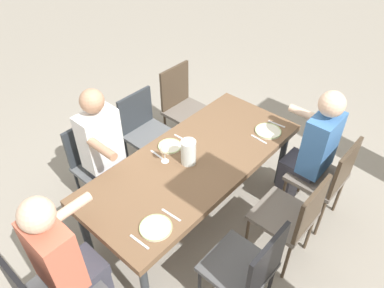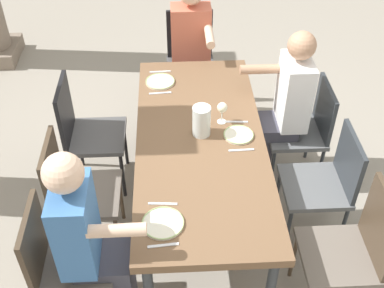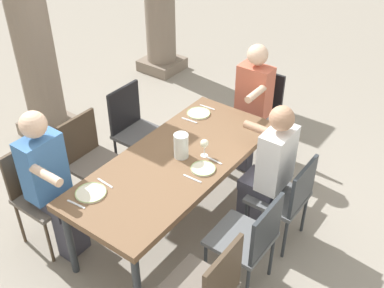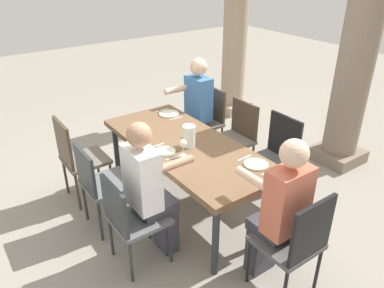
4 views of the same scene
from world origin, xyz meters
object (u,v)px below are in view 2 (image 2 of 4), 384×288
Objects in this scene: dining_table at (200,146)px; chair_west_north at (61,260)px; plate_2 at (160,81)px; diner_guest_third at (90,239)px; wine_glass_1 at (222,108)px; chair_mid_south at (327,180)px; chair_east_south at (306,126)px; plate_0 at (163,223)px; water_pitcher at (201,122)px; diner_man_white at (192,51)px; diner_woman_green at (284,106)px; chair_east_north at (84,129)px; chair_mid_north at (74,189)px; chair_head_east at (190,57)px; chair_west_south at (354,247)px; plate_1 at (239,135)px.

chair_west_north is at bearing 132.38° from dining_table.
diner_guest_third is at bearing 165.22° from plate_2.
wine_glass_1 is (0.18, -0.16, 0.18)m from dining_table.
chair_east_south is (0.61, 0.00, -0.02)m from chair_mid_south.
plate_0 is 1.09× the size of water_pitcher.
chair_west_north is at bearing 89.14° from diner_guest_third.
diner_man_white is (1.24, -0.00, 0.02)m from dining_table.
diner_woman_green is 0.98× the size of diner_guest_third.
chair_west_north is 0.97× the size of chair_east_north.
chair_east_south is (-0.00, -1.71, -0.04)m from chair_east_north.
dining_table is 1.02m from diner_guest_third.
diner_woman_green is 6.00× the size of water_pitcher.
plate_2 is (0.91, -0.58, 0.23)m from chair_mid_north.
wine_glass_1 is at bearing -172.64° from chair_head_east.
water_pitcher reaches higher than plate_2.
chair_head_east is 4.16× the size of plate_2.
chair_west_south is 5.84× the size of wine_glass_1.
chair_west_north reaches higher than dining_table.
diner_woman_green reaches higher than chair_head_east.
chair_mid_south is 4.05× the size of water_pitcher.
chair_head_east is (2.21, 0.86, 0.00)m from chair_west_south.
water_pitcher is at bearing 112.53° from chair_east_south.
chair_mid_north is at bearing 0.02° from chair_west_north.
diner_guest_third is (-1.19, 1.51, 0.22)m from chair_east_south.
dining_table is 1.44m from chair_head_east.
water_pitcher is (-0.64, -0.28, 0.09)m from plate_2.
diner_guest_third is at bearing 139.54° from wine_glass_1.
wine_glass_1 is at bearing -40.46° from diner_guest_third.
dining_table is at bearing 115.84° from chair_east_south.
plate_1 is at bearing -78.49° from chair_mid_north.
chair_mid_south is 0.94× the size of chair_east_north.
chair_mid_north is at bearing 109.80° from chair_east_south.
chair_west_north is 1.80m from chair_mid_south.
plate_0 is (0.06, -0.40, 0.04)m from diner_guest_third.
chair_mid_north is 1.64m from diner_woman_green.
chair_mid_north is at bearing 101.51° from plate_1.
plate_1 is (0.80, -1.11, 0.22)m from chair_west_north.
diner_man_white reaches higher than chair_mid_north.
chair_head_east is (1.02, 0.85, 0.04)m from chair_east_south.
plate_0 reaches higher than dining_table.
chair_east_south is (0.41, -0.85, -0.19)m from dining_table.
plate_2 is at bearing 51.02° from chair_mid_south.
chair_west_north is 1.44m from wine_glass_1.
chair_mid_south is 1.46m from plate_2.
plate_0 is 1.43m from plate_2.
dining_table is 0.89m from chair_mid_south.
chair_mid_south is 0.67× the size of diner_woman_green.
wine_glass_1 is at bearing 35.93° from chair_west_south.
chair_east_north is 1.22m from diner_guest_third.
chair_west_south is 2.09m from chair_east_north.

